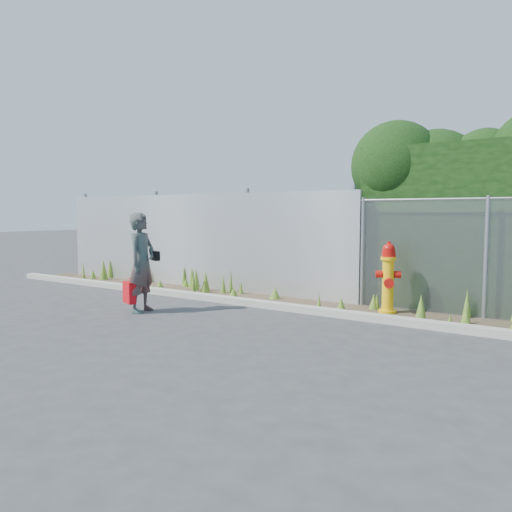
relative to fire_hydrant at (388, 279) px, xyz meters
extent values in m
plane|color=#363638|center=(-1.72, -2.53, -0.62)|extent=(80.00, 80.00, 0.00)
cube|color=#A09C90|center=(-1.72, -0.73, -0.56)|extent=(16.00, 0.22, 0.12)
cube|color=#413425|center=(-1.72, -0.13, -0.61)|extent=(16.00, 1.20, 0.01)
cone|color=#487021|center=(-3.24, 0.50, -0.49)|extent=(0.12, 0.12, 0.26)
cone|color=#487021|center=(-7.74, -0.49, -0.35)|extent=(0.09, 0.09, 0.53)
cone|color=#487021|center=(1.16, -0.47, -0.52)|extent=(0.10, 0.10, 0.20)
cone|color=#487021|center=(-4.46, 0.05, -0.36)|extent=(0.14, 0.14, 0.51)
cone|color=#487021|center=(-0.77, -0.23, -0.50)|extent=(0.17, 0.17, 0.23)
cone|color=#487021|center=(-6.36, 0.28, -0.38)|extent=(0.20, 0.20, 0.48)
cone|color=#487021|center=(-3.64, 0.28, -0.36)|extent=(0.09, 0.09, 0.52)
cone|color=#487021|center=(-7.30, -0.57, -0.47)|extent=(0.08, 0.08, 0.29)
cone|color=#487021|center=(1.24, 0.34, -0.38)|extent=(0.15, 0.15, 0.48)
cone|color=#487021|center=(-5.27, -0.27, -0.51)|extent=(0.20, 0.20, 0.22)
cone|color=#487021|center=(-0.32, 0.18, -0.47)|extent=(0.17, 0.17, 0.29)
cone|color=#487021|center=(-1.04, -0.57, -0.45)|extent=(0.09, 0.09, 0.34)
cone|color=#487021|center=(-4.19, 0.07, -0.39)|extent=(0.19, 0.19, 0.45)
cone|color=#487021|center=(-6.47, 0.50, -0.43)|extent=(0.21, 0.21, 0.38)
cone|color=#487021|center=(-4.19, -0.34, -0.35)|extent=(0.13, 0.13, 0.53)
cone|color=#487021|center=(-7.63, 0.04, -0.35)|extent=(0.23, 0.23, 0.54)
cone|color=#487021|center=(-8.04, 0.03, -0.50)|extent=(0.17, 0.17, 0.24)
cone|color=#487021|center=(-3.31, 0.21, -0.48)|extent=(0.11, 0.11, 0.27)
cone|color=#487021|center=(0.68, -0.36, -0.40)|extent=(0.20, 0.20, 0.44)
cone|color=#487021|center=(-4.04, -0.16, -0.47)|extent=(0.21, 0.21, 0.30)
cone|color=#487021|center=(-3.12, -0.33, -0.51)|extent=(0.23, 0.23, 0.22)
cone|color=#487021|center=(-5.02, 0.32, -0.52)|extent=(0.18, 0.18, 0.20)
cone|color=#487021|center=(-4.83, 0.34, -0.37)|extent=(0.17, 0.17, 0.49)
cone|color=#487021|center=(-5.14, 0.40, -0.37)|extent=(0.12, 0.12, 0.50)
cone|color=#487021|center=(1.33, -0.16, -0.48)|extent=(0.16, 0.16, 0.27)
cone|color=#487021|center=(-3.72, 0.11, -0.43)|extent=(0.12, 0.12, 0.37)
cone|color=#487021|center=(-2.38, 0.10, -0.50)|extent=(0.24, 0.24, 0.24)
cone|color=#487021|center=(-7.81, 0.41, -0.37)|extent=(0.18, 0.18, 0.50)
cone|color=#487021|center=(-0.27, 0.20, -0.47)|extent=(0.12, 0.12, 0.29)
cone|color=#487021|center=(-6.91, 0.51, -0.36)|extent=(0.18, 0.18, 0.51)
cube|color=silver|center=(-4.97, 0.47, 0.48)|extent=(8.50, 0.08, 2.20)
cylinder|color=gray|center=(-9.02, 0.59, 0.53)|extent=(0.10, 0.10, 2.30)
cylinder|color=gray|center=(-6.22, 0.59, 0.53)|extent=(0.10, 0.10, 2.30)
cylinder|color=gray|center=(-3.42, 0.59, 0.53)|extent=(0.10, 0.10, 2.30)
cylinder|color=gray|center=(-0.92, 0.59, 0.53)|extent=(0.10, 0.10, 2.30)
cylinder|color=gray|center=(-0.67, 0.47, 0.41)|extent=(0.07, 0.07, 2.05)
cylinder|color=gray|center=(1.48, 0.47, 0.41)|extent=(0.07, 0.07, 2.05)
sphere|color=black|center=(-0.36, 1.38, 2.07)|extent=(1.77, 1.77, 1.77)
sphere|color=black|center=(0.31, 1.73, 1.89)|extent=(1.77, 1.77, 1.77)
sphere|color=black|center=(1.20, 1.72, 2.03)|extent=(1.36, 1.36, 1.36)
cylinder|color=yellow|center=(0.00, 0.01, -0.58)|extent=(0.31, 0.31, 0.07)
cylinder|color=yellow|center=(0.00, 0.01, -0.14)|extent=(0.20, 0.20, 0.95)
cylinder|color=yellow|center=(0.00, 0.01, 0.36)|extent=(0.27, 0.27, 0.06)
cylinder|color=#B20F0A|center=(0.00, 0.01, 0.44)|extent=(0.24, 0.24, 0.11)
sphere|color=#B20F0A|center=(0.00, 0.01, 0.52)|extent=(0.21, 0.21, 0.21)
cylinder|color=#B20F0A|center=(0.00, 0.01, 0.63)|extent=(0.06, 0.06, 0.06)
cylinder|color=#B20F0A|center=(-0.16, 0.01, 0.08)|extent=(0.11, 0.12, 0.12)
cylinder|color=#B20F0A|center=(0.16, 0.01, 0.08)|extent=(0.11, 0.12, 0.12)
cylinder|color=#B20F0A|center=(0.00, -0.15, -0.06)|extent=(0.17, 0.13, 0.17)
imported|color=#116C63|center=(-3.69, -2.29, 0.27)|extent=(0.57, 0.73, 1.77)
cube|color=red|center=(-3.81, -2.47, -0.26)|extent=(0.34, 0.13, 0.38)
cylinder|color=red|center=(-3.81, -2.47, 0.00)|extent=(0.16, 0.01, 0.01)
cube|color=black|center=(-3.58, -2.06, 0.38)|extent=(0.23, 0.09, 0.17)
camera|label=1|loc=(2.93, -8.43, 1.15)|focal=35.00mm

